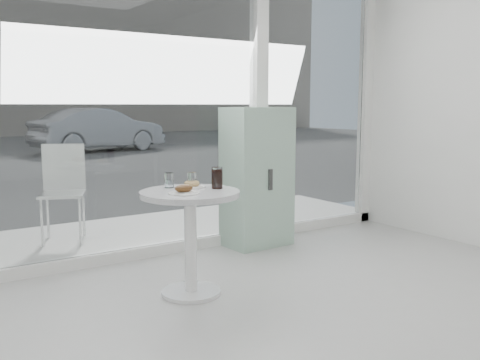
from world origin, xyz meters
TOP-DOWN VIEW (x-y plane):
  - storefront at (0.07, 3.00)m, footprint 5.00×0.14m
  - main_table at (-0.50, 1.90)m, footprint 0.72×0.72m
  - patio_deck at (0.00, 3.80)m, footprint 5.60×1.60m
  - mint_cabinet at (0.73, 2.78)m, footprint 0.65×0.45m
  - patio_chair at (-0.86, 3.86)m, footprint 0.54×0.54m
  - car_silver at (3.13, 14.29)m, footprint 4.10×2.07m
  - plate_fritter at (-0.59, 1.81)m, footprint 0.21×0.21m
  - plate_donut at (-0.41, 2.03)m, footprint 0.20×0.20m
  - water_tumbler_a at (-0.55, 2.12)m, footprint 0.07×0.07m
  - water_tumbler_b at (-0.40, 2.05)m, footprint 0.07×0.07m
  - cola_glass at (-0.28, 1.89)m, footprint 0.08×0.08m

SIDE VIEW (x-z plane):
  - patio_deck at x=0.00m, z-range 0.00..0.05m
  - main_table at x=-0.50m, z-range 0.17..0.94m
  - patio_chair at x=-0.86m, z-range 0.11..1.06m
  - car_silver at x=3.13m, z-range 0.00..1.29m
  - mint_cabinet at x=0.73m, z-range 0.00..1.36m
  - plate_donut at x=-0.41m, z-range 0.76..0.82m
  - plate_fritter at x=-0.59m, z-range 0.76..0.83m
  - water_tumbler_a at x=-0.55m, z-range 0.76..0.88m
  - water_tumbler_b at x=-0.40m, z-range 0.76..0.88m
  - cola_glass at x=-0.28m, z-range 0.77..0.93m
  - storefront at x=0.07m, z-range 0.21..3.21m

